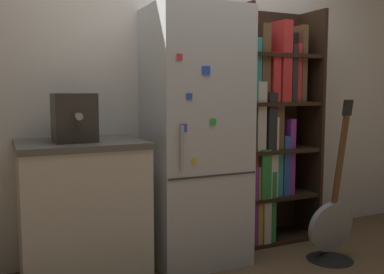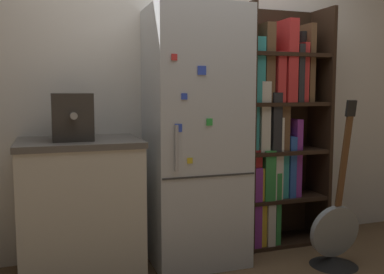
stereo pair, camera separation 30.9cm
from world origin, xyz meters
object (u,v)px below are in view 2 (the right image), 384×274
Objects in this scene: bookshelf at (274,131)px; espresso_machine at (72,117)px; guitar at (335,242)px; refrigerator at (195,137)px.

espresso_machine is at bearing -173.91° from bookshelf.
espresso_machine is 0.29× the size of guitar.
bookshelf is 0.97m from guitar.
bookshelf is 1.61× the size of guitar.
guitar is (0.18, -0.57, -0.75)m from bookshelf.
espresso_machine is (-0.86, -0.03, 0.16)m from refrigerator.
bookshelf is at bearing 107.65° from guitar.
espresso_machine reaches higher than guitar.
refrigerator is 5.35× the size of espresso_machine.
refrigerator is 1.54× the size of guitar.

